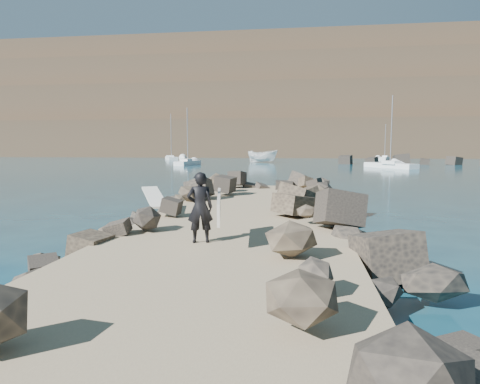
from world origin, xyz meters
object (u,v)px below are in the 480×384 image
(boat_imported, at_px, (263,156))
(surfer_with_board, at_px, (203,207))
(surfboard_resting, at_px, (154,200))
(sailboat_a, at_px, (188,163))

(boat_imported, bearing_deg, surfer_with_board, -156.73)
(boat_imported, xyz_separation_m, surfer_with_board, (4.37, -65.63, 0.33))
(surfboard_resting, bearing_deg, sailboat_a, 74.93)
(surfer_with_board, bearing_deg, surfboard_resting, 122.49)
(surfboard_resting, relative_size, sailboat_a, 0.25)
(surfboard_resting, distance_m, boat_imported, 61.51)
(surfboard_resting, height_order, boat_imported, boat_imported)
(surfboard_resting, distance_m, sailboat_a, 51.00)
(boat_imported, bearing_deg, sailboat_a, 158.48)
(surfboard_resting, distance_m, surfer_with_board, 4.92)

